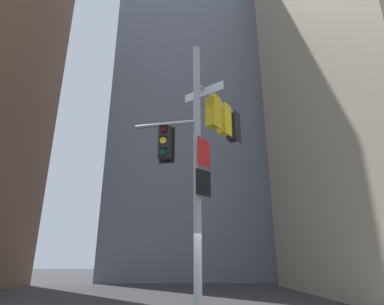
# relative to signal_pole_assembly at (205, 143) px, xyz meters

# --- Properties ---
(building_mid_block) EXTENTS (16.95, 16.95, 41.55)m
(building_mid_block) POSITION_rel_signal_pole_assembly_xyz_m (0.93, 26.79, 15.51)
(building_mid_block) COLOR slate
(building_mid_block) RESTS_ON ground
(signal_pole_assembly) EXTENTS (3.61, 2.57, 8.33)m
(signal_pole_assembly) POSITION_rel_signal_pole_assembly_xyz_m (0.00, 0.00, 0.00)
(signal_pole_assembly) COLOR #9EA0A3
(signal_pole_assembly) RESTS_ON ground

